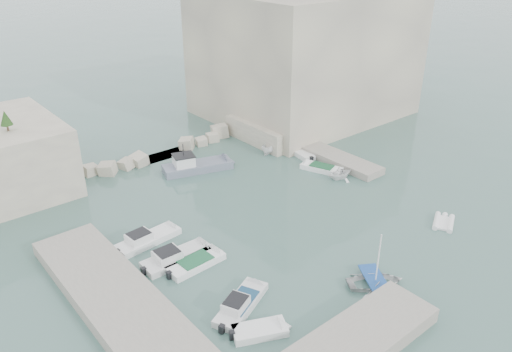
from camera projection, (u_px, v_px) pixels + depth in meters
ground at (299, 229)px, 44.45m from camera, size 400.00×400.00×0.00m
cliff_east at (305, 54)px, 69.81m from camera, size 26.00×22.00×17.00m
cliff_terrace at (274, 128)px, 63.80m from camera, size 8.00×10.00×2.50m
quay_west at (129, 314)px, 33.77m from camera, size 5.00×24.00×1.10m
ledge_east at (322, 152)px, 58.93m from camera, size 3.00×16.00×0.80m
breakwater at (163, 150)px, 58.79m from camera, size 28.00×3.00×1.40m
motorboat_a at (149, 242)px, 42.55m from camera, size 6.38×2.41×1.40m
motorboat_b at (178, 260)px, 40.19m from camera, size 6.33×2.13×1.40m
motorboat_c at (196, 266)px, 39.55m from camera, size 5.30×2.13×0.70m
motorboat_d at (241, 307)px, 35.15m from camera, size 6.06×4.02×1.40m
motorboat_e at (260, 334)px, 32.84m from camera, size 4.25×3.10×0.70m
rowboat at (375, 285)px, 37.34m from camera, size 5.24×4.82×0.89m
inflatable_dinghy at (443, 224)px, 45.20m from camera, size 3.55×2.81×0.44m
tender_east_a at (340, 178)px, 53.57m from camera, size 3.42×3.09×1.58m
tender_east_b at (321, 170)px, 55.37m from camera, size 3.35×5.29×0.70m
tender_east_c at (301, 156)px, 59.08m from camera, size 2.16×4.65×0.70m
tender_east_d at (273, 152)px, 60.13m from camera, size 4.13×2.28×1.51m
work_boat at (198, 170)px, 55.46m from camera, size 8.71×4.78×2.20m
rowboat_mast at (379, 257)px, 36.23m from camera, size 0.10×0.10×4.20m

